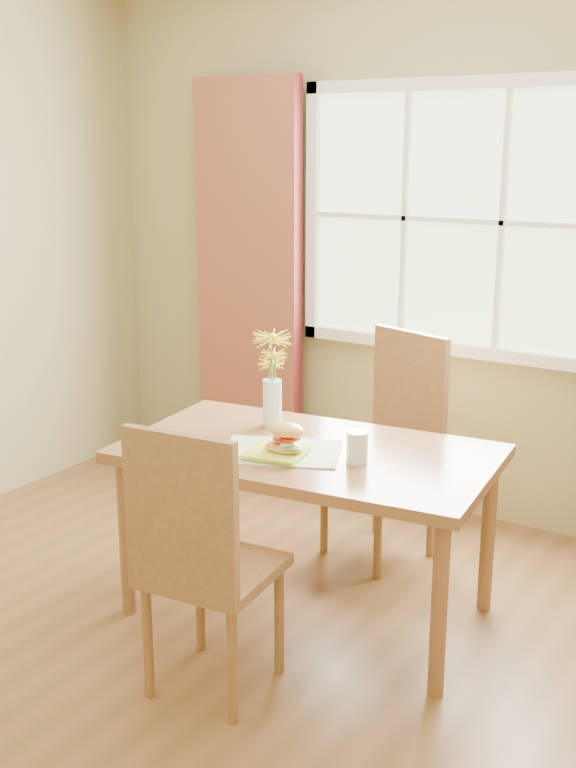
# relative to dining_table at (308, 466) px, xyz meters

# --- Properties ---
(room) EXTENTS (4.24, 3.84, 2.74)m
(room) POSITION_rel_dining_table_xyz_m (0.04, -0.60, 0.72)
(room) COLOR brown
(room) RESTS_ON ground
(window) EXTENTS (1.62, 0.06, 1.32)m
(window) POSITION_rel_dining_table_xyz_m (0.04, 1.27, 0.87)
(window) COLOR #A9D5A1
(window) RESTS_ON room
(curtain_left) EXTENTS (0.65, 0.08, 2.20)m
(curtain_left) POSITION_rel_dining_table_xyz_m (-1.11, 1.18, 0.47)
(curtain_left) COLOR maroon
(curtain_left) RESTS_ON room
(dining_table) EXTENTS (1.53, 0.97, 0.70)m
(dining_table) POSITION_rel_dining_table_xyz_m (0.00, 0.00, 0.00)
(dining_table) COLOR brown
(dining_table) RESTS_ON room
(chair_near) EXTENTS (0.45, 0.45, 0.99)m
(chair_near) POSITION_rel_dining_table_xyz_m (0.01, -0.71, -0.09)
(chair_near) COLOR brown
(chair_near) RESTS_ON room
(chair_far) EXTENTS (0.54, 0.54, 1.04)m
(chair_far) POSITION_rel_dining_table_xyz_m (0.03, 0.71, -0.06)
(chair_far) COLOR brown
(chair_far) RESTS_ON room
(placemat) EXTENTS (0.55, 0.49, 0.01)m
(placemat) POSITION_rel_dining_table_xyz_m (-0.06, -0.10, 0.08)
(placemat) COLOR beige
(placemat) RESTS_ON dining_table
(plate) EXTENTS (0.26, 0.26, 0.01)m
(plate) POSITION_rel_dining_table_xyz_m (-0.05, -0.15, 0.08)
(plate) COLOR #B5D936
(plate) RESTS_ON placemat
(croissant_sandwich) EXTENTS (0.17, 0.12, 0.12)m
(croissant_sandwich) POSITION_rel_dining_table_xyz_m (-0.02, -0.13, 0.15)
(croissant_sandwich) COLOR #EB9550
(croissant_sandwich) RESTS_ON plate
(water_glass) EXTENTS (0.08, 0.08, 0.12)m
(water_glass) POSITION_rel_dining_table_xyz_m (0.24, -0.04, 0.13)
(water_glass) COLOR silver
(water_glass) RESTS_ON dining_table
(flower_vase) EXTENTS (0.17, 0.17, 0.41)m
(flower_vase) POSITION_rel_dining_table_xyz_m (-0.28, 0.17, 0.32)
(flower_vase) COLOR silver
(flower_vase) RESTS_ON dining_table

